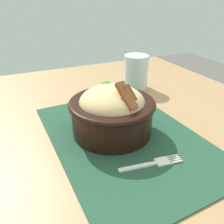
# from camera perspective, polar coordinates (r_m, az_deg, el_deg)

# --- Properties ---
(table) EXTENTS (1.07, 0.95, 0.75)m
(table) POSITION_cam_1_polar(r_m,az_deg,el_deg) (0.58, 0.68, -11.24)
(table) COLOR #99754C
(table) RESTS_ON ground_plane
(placemat) EXTENTS (0.45, 0.32, 0.00)m
(placemat) POSITION_cam_1_polar(r_m,az_deg,el_deg) (0.51, 3.13, -6.12)
(placemat) COLOR #1E422D
(placemat) RESTS_ON table
(bowl) EXTENTS (0.20, 0.20, 0.13)m
(bowl) POSITION_cam_1_polar(r_m,az_deg,el_deg) (0.50, 0.01, 0.40)
(bowl) COLOR black
(bowl) RESTS_ON placemat
(fork) EXTENTS (0.03, 0.12, 0.00)m
(fork) POSITION_cam_1_polar(r_m,az_deg,el_deg) (0.44, 10.38, -12.65)
(fork) COLOR silver
(fork) RESTS_ON placemat
(drinking_glass) EXTENTS (0.08, 0.08, 0.11)m
(drinking_glass) POSITION_cam_1_polar(r_m,az_deg,el_deg) (0.76, 6.03, 9.51)
(drinking_glass) COLOR silver
(drinking_glass) RESTS_ON table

